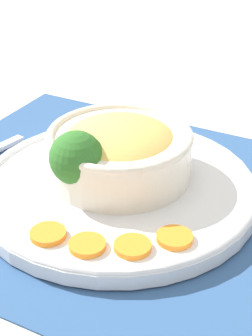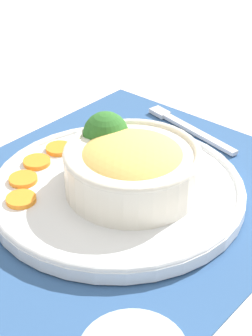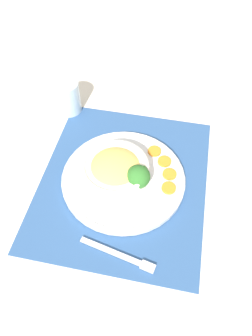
# 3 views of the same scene
# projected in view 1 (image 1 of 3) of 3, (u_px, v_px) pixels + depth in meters

# --- Properties ---
(ground_plane) EXTENTS (4.00, 4.00, 0.00)m
(ground_plane) POSITION_uv_depth(u_px,v_px,m) (117.00, 198.00, 0.66)
(ground_plane) COLOR beige
(placemat) EXTENTS (0.51, 0.44, 0.00)m
(placemat) POSITION_uv_depth(u_px,v_px,m) (117.00, 197.00, 0.66)
(placemat) COLOR #2D5184
(placemat) RESTS_ON ground_plane
(plate) EXTENTS (0.32, 0.32, 0.02)m
(plate) POSITION_uv_depth(u_px,v_px,m) (117.00, 187.00, 0.65)
(plate) COLOR silver
(plate) RESTS_ON placemat
(bowl) EXTENTS (0.17, 0.17, 0.07)m
(bowl) POSITION_uv_depth(u_px,v_px,m) (120.00, 150.00, 0.65)
(bowl) COLOR silver
(bowl) RESTS_ON plate
(broccoli_floret) EXTENTS (0.06, 0.06, 0.08)m
(broccoli_floret) POSITION_uv_depth(u_px,v_px,m) (77.00, 160.00, 0.60)
(broccoli_floret) COLOR #759E51
(broccoli_floret) RESTS_ON plate
(carrot_slice_near) EXTENTS (0.04, 0.04, 0.01)m
(carrot_slice_near) POSITION_uv_depth(u_px,v_px,m) (48.00, 234.00, 0.56)
(carrot_slice_near) COLOR orange
(carrot_slice_near) RESTS_ON plate
(carrot_slice_middle) EXTENTS (0.04, 0.04, 0.01)m
(carrot_slice_middle) POSITION_uv_depth(u_px,v_px,m) (87.00, 245.00, 0.55)
(carrot_slice_middle) COLOR orange
(carrot_slice_middle) RESTS_ON plate
(carrot_slice_far) EXTENTS (0.04, 0.04, 0.01)m
(carrot_slice_far) POSITION_uv_depth(u_px,v_px,m) (133.00, 246.00, 0.54)
(carrot_slice_far) COLOR orange
(carrot_slice_far) RESTS_ON plate
(carrot_slice_extra) EXTENTS (0.04, 0.04, 0.01)m
(carrot_slice_extra) POSITION_uv_depth(u_px,v_px,m) (175.00, 238.00, 0.56)
(carrot_slice_extra) COLOR orange
(carrot_slice_extra) RESTS_ON plate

